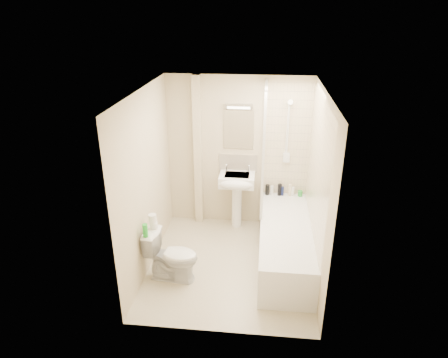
# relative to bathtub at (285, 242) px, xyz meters

# --- Properties ---
(floor) EXTENTS (2.50, 2.50, 0.00)m
(floor) POSITION_rel_bathtub_xyz_m (-0.75, -0.20, -0.29)
(floor) COLOR beige
(floor) RESTS_ON ground
(wall_back) EXTENTS (2.20, 0.02, 2.40)m
(wall_back) POSITION_rel_bathtub_xyz_m (-0.75, 1.05, 0.91)
(wall_back) COLOR beige
(wall_back) RESTS_ON ground
(wall_left) EXTENTS (0.02, 2.50, 2.40)m
(wall_left) POSITION_rel_bathtub_xyz_m (-1.85, -0.20, 0.91)
(wall_left) COLOR beige
(wall_left) RESTS_ON ground
(wall_right) EXTENTS (0.02, 2.50, 2.40)m
(wall_right) POSITION_rel_bathtub_xyz_m (0.35, -0.20, 0.91)
(wall_right) COLOR beige
(wall_right) RESTS_ON ground
(ceiling) EXTENTS (2.20, 2.50, 0.02)m
(ceiling) POSITION_rel_bathtub_xyz_m (-0.75, -0.20, 2.11)
(ceiling) COLOR white
(ceiling) RESTS_ON wall_back
(tile_back) EXTENTS (0.70, 0.01, 1.75)m
(tile_back) POSITION_rel_bathtub_xyz_m (0.00, 1.04, 1.14)
(tile_back) COLOR beige
(tile_back) RESTS_ON wall_back
(tile_right) EXTENTS (0.01, 2.10, 1.75)m
(tile_right) POSITION_rel_bathtub_xyz_m (0.34, 0.00, 1.14)
(tile_right) COLOR beige
(tile_right) RESTS_ON wall_right
(pipe_boxing) EXTENTS (0.12, 0.12, 2.40)m
(pipe_boxing) POSITION_rel_bathtub_xyz_m (-1.37, 0.99, 0.91)
(pipe_boxing) COLOR beige
(pipe_boxing) RESTS_ON ground
(splashback) EXTENTS (0.60, 0.02, 0.30)m
(splashback) POSITION_rel_bathtub_xyz_m (-0.74, 1.04, 0.74)
(splashback) COLOR beige
(splashback) RESTS_ON wall_back
(mirror) EXTENTS (0.46, 0.01, 0.60)m
(mirror) POSITION_rel_bathtub_xyz_m (-0.74, 1.04, 1.29)
(mirror) COLOR white
(mirror) RESTS_ON wall_back
(strip_light) EXTENTS (0.42, 0.07, 0.07)m
(strip_light) POSITION_rel_bathtub_xyz_m (-0.74, 1.02, 1.66)
(strip_light) COLOR silver
(strip_light) RESTS_ON wall_back
(bathtub) EXTENTS (0.70, 2.10, 0.55)m
(bathtub) POSITION_rel_bathtub_xyz_m (0.00, 0.00, 0.00)
(bathtub) COLOR white
(bathtub) RESTS_ON ground
(shower_screen) EXTENTS (0.04, 0.92, 1.80)m
(shower_screen) POSITION_rel_bathtub_xyz_m (-0.35, 0.60, 1.16)
(shower_screen) COLOR white
(shower_screen) RESTS_ON bathtub
(shower_fixture) EXTENTS (0.10, 0.16, 0.99)m
(shower_fixture) POSITION_rel_bathtub_xyz_m (-0.00, 0.99, 1.26)
(shower_fixture) COLOR white
(shower_fixture) RESTS_ON wall_back
(pedestal_sink) EXTENTS (0.54, 0.49, 1.05)m
(pedestal_sink) POSITION_rel_bathtub_xyz_m (-0.74, 0.81, 0.45)
(pedestal_sink) COLOR white
(pedestal_sink) RESTS_ON ground
(bottle_black_a) EXTENTS (0.06, 0.06, 0.17)m
(bottle_black_a) POSITION_rel_bathtub_xyz_m (-0.27, 0.96, 0.35)
(bottle_black_a) COLOR black
(bottle_black_a) RESTS_ON bathtub
(bottle_white_a) EXTENTS (0.05, 0.05, 0.15)m
(bottle_white_a) POSITION_rel_bathtub_xyz_m (-0.20, 0.96, 0.34)
(bottle_white_a) COLOR silver
(bottle_white_a) RESTS_ON bathtub
(bottle_black_b) EXTENTS (0.06, 0.06, 0.19)m
(bottle_black_b) POSITION_rel_bathtub_xyz_m (-0.07, 0.96, 0.35)
(bottle_black_b) COLOR black
(bottle_black_b) RESTS_ON bathtub
(bottle_blue) EXTENTS (0.04, 0.04, 0.14)m
(bottle_blue) POSITION_rel_bathtub_xyz_m (-0.03, 0.96, 0.33)
(bottle_blue) COLOR #121B4E
(bottle_blue) RESTS_ON bathtub
(bottle_cream) EXTENTS (0.05, 0.05, 0.19)m
(bottle_cream) POSITION_rel_bathtub_xyz_m (0.09, 0.96, 0.36)
(bottle_cream) COLOR beige
(bottle_cream) RESTS_ON bathtub
(bottle_white_b) EXTENTS (0.05, 0.05, 0.15)m
(bottle_white_b) POSITION_rel_bathtub_xyz_m (0.13, 0.96, 0.34)
(bottle_white_b) COLOR white
(bottle_white_b) RESTS_ON bathtub
(bottle_green) EXTENTS (0.07, 0.07, 0.09)m
(bottle_green) POSITION_rel_bathtub_xyz_m (0.25, 0.96, 0.31)
(bottle_green) COLOR green
(bottle_green) RESTS_ON bathtub
(toilet) EXTENTS (0.52, 0.75, 0.69)m
(toilet) POSITION_rel_bathtub_xyz_m (-1.47, -0.56, 0.05)
(toilet) COLOR white
(toilet) RESTS_ON ground
(toilet_roll_lower) EXTENTS (0.10, 0.10, 0.09)m
(toilet_roll_lower) POSITION_rel_bathtub_xyz_m (-1.71, -0.48, 0.44)
(toilet_roll_lower) COLOR white
(toilet_roll_lower) RESTS_ON toilet
(toilet_roll_upper) EXTENTS (0.10, 0.10, 0.11)m
(toilet_roll_upper) POSITION_rel_bathtub_xyz_m (-1.72, -0.48, 0.54)
(toilet_roll_upper) COLOR white
(toilet_roll_upper) RESTS_ON toilet_roll_lower
(green_bottle) EXTENTS (0.06, 0.06, 0.17)m
(green_bottle) POSITION_rel_bathtub_xyz_m (-1.76, -0.68, 0.48)
(green_bottle) COLOR green
(green_bottle) RESTS_ON toilet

